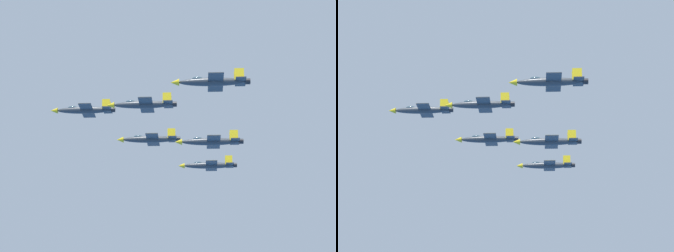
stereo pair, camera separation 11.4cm
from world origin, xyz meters
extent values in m
ellipsoid|color=#2D3338|center=(-20.50, 22.00, 175.03)|extent=(2.08, 14.22, 1.82)
cone|color=gold|center=(-20.36, 14.10, 175.03)|extent=(1.58, 1.85, 1.55)
ellipsoid|color=#334751|center=(-20.45, 18.88, 175.71)|extent=(1.41, 2.46, 1.06)
cube|color=#2D3338|center=(-20.52, 22.71, 174.93)|extent=(10.19, 3.43, 0.18)
cube|color=gold|center=(-15.96, 22.79, 174.98)|extent=(0.76, 2.93, 0.22)
cube|color=gold|center=(-25.08, 22.63, 174.98)|extent=(0.76, 2.93, 0.22)
cube|color=#2D3338|center=(-20.61, 27.96, 175.03)|extent=(4.91, 2.32, 0.18)
cube|color=gold|center=(-19.70, 27.69, 176.35)|extent=(0.28, 2.03, 2.64)
cube|color=gold|center=(-21.52, 27.66, 176.35)|extent=(0.28, 2.03, 2.64)
cylinder|color=black|center=(-20.64, 29.50, 175.03)|extent=(1.30, 1.04, 1.28)
ellipsoid|color=#2D3338|center=(-7.08, 38.61, 170.95)|extent=(1.99, 14.27, 1.83)
cone|color=gold|center=(-6.99, 30.67, 170.95)|extent=(1.58, 1.85, 1.56)
ellipsoid|color=#334751|center=(-7.04, 35.48, 171.63)|extent=(1.40, 2.46, 1.07)
cube|color=#2D3338|center=(-7.08, 39.32, 170.84)|extent=(10.21, 3.37, 0.18)
cube|color=gold|center=(-2.50, 39.37, 170.90)|extent=(0.74, 2.94, 0.22)
cube|color=gold|center=(-11.67, 39.27, 170.90)|extent=(0.74, 2.94, 0.22)
cube|color=#2D3338|center=(-7.14, 44.60, 170.95)|extent=(4.91, 2.29, 0.18)
cube|color=gold|center=(-6.22, 44.32, 172.27)|extent=(0.27, 2.04, 2.65)
cube|color=gold|center=(-8.05, 44.30, 172.27)|extent=(0.27, 2.04, 2.65)
cylinder|color=black|center=(-7.16, 46.14, 170.95)|extent=(1.29, 1.03, 1.28)
ellipsoid|color=#2D3338|center=(-34.73, 37.93, 171.55)|extent=(2.19, 14.77, 1.89)
cone|color=gold|center=(-34.57, 29.72, 171.55)|extent=(1.65, 1.93, 1.61)
ellipsoid|color=#334751|center=(-34.67, 34.69, 172.26)|extent=(1.47, 2.55, 1.10)
cube|color=#2D3338|center=(-34.75, 38.67, 171.44)|extent=(10.59, 3.58, 0.19)
cube|color=gold|center=(-30.01, 38.76, 171.49)|extent=(0.80, 3.04, 0.23)
cube|color=gold|center=(-39.48, 38.57, 171.49)|extent=(0.80, 3.04, 0.23)
cube|color=#2D3338|center=(-34.86, 44.12, 171.55)|extent=(5.10, 2.42, 0.19)
cube|color=gold|center=(-33.91, 43.84, 172.92)|extent=(0.29, 2.11, 2.74)
cube|color=gold|center=(-35.80, 43.80, 172.92)|extent=(0.29, 2.11, 2.74)
cylinder|color=black|center=(-34.89, 45.71, 171.55)|extent=(1.35, 1.08, 1.33)
ellipsoid|color=#2D3338|center=(6.35, 55.22, 170.77)|extent=(2.24, 15.00, 1.92)
cone|color=gold|center=(6.52, 46.89, 170.77)|extent=(1.67, 1.96, 1.63)
ellipsoid|color=#334751|center=(6.42, 51.93, 171.49)|extent=(1.50, 2.59, 1.12)
cube|color=#2D3338|center=(6.33, 55.97, 170.66)|extent=(10.76, 3.64, 0.19)
cube|color=gold|center=(11.14, 56.07, 170.72)|extent=(0.81, 3.09, 0.23)
cube|color=gold|center=(1.53, 55.87, 170.72)|extent=(0.81, 3.09, 0.23)
cube|color=#2D3338|center=(6.22, 61.50, 170.77)|extent=(5.18, 2.46, 0.19)
cube|color=gold|center=(7.19, 61.22, 172.16)|extent=(0.30, 2.14, 2.78)
cube|color=gold|center=(5.26, 61.18, 172.16)|extent=(0.30, 2.14, 2.78)
cylinder|color=black|center=(6.19, 63.13, 170.77)|extent=(1.37, 1.10, 1.35)
ellipsoid|color=#2D3338|center=(-48.96, 53.86, 168.08)|extent=(2.06, 14.31, 1.84)
cone|color=gold|center=(-48.84, 45.90, 168.08)|extent=(1.59, 1.86, 1.56)
ellipsoid|color=#334751|center=(-48.92, 50.72, 168.77)|extent=(1.42, 2.47, 1.07)
cube|color=#2D3338|center=(-48.98, 54.57, 167.98)|extent=(10.25, 3.42, 0.18)
cube|color=gold|center=(-44.39, 54.64, 168.03)|extent=(0.76, 2.95, 0.22)
cube|color=gold|center=(-53.57, 54.50, 168.03)|extent=(0.76, 2.95, 0.22)
cube|color=#2D3338|center=(-49.06, 59.85, 168.08)|extent=(4.93, 2.32, 0.18)
cube|color=gold|center=(-48.14, 59.58, 169.40)|extent=(0.28, 2.04, 2.65)
cube|color=gold|center=(-49.97, 59.55, 169.40)|extent=(0.28, 2.04, 2.65)
cylinder|color=black|center=(-49.08, 61.40, 168.08)|extent=(1.30, 1.04, 1.29)
ellipsoid|color=#2D3338|center=(-21.31, 54.54, 166.04)|extent=(2.25, 14.76, 1.89)
cone|color=gold|center=(-21.11, 46.34, 166.04)|extent=(1.65, 1.93, 1.61)
ellipsoid|color=#334751|center=(-21.23, 51.30, 166.75)|extent=(1.48, 2.56, 1.10)
cube|color=#2D3338|center=(-21.32, 55.28, 165.93)|extent=(10.59, 3.62, 0.19)
cube|color=gold|center=(-16.59, 55.39, 165.98)|extent=(0.81, 3.05, 0.23)
cube|color=gold|center=(-26.06, 55.16, 165.98)|extent=(0.81, 3.05, 0.23)
cube|color=#2D3338|center=(-21.46, 60.72, 166.04)|extent=(5.10, 2.43, 0.19)
cube|color=gold|center=(-20.50, 60.45, 167.40)|extent=(0.30, 2.11, 2.73)
cube|color=gold|center=(-22.40, 60.40, 167.40)|extent=(0.30, 2.11, 2.73)
cylinder|color=black|center=(-21.49, 62.32, 166.04)|extent=(1.35, 1.08, 1.33)
camera|label=1|loc=(165.73, 54.98, 103.26)|focal=83.02mm
camera|label=2|loc=(165.73, 55.10, 103.26)|focal=83.02mm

